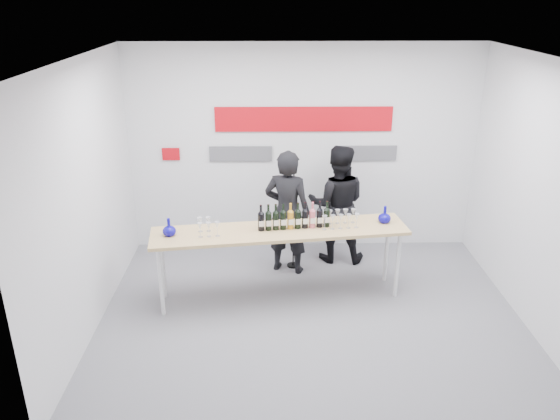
{
  "coord_description": "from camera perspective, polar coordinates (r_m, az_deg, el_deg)",
  "views": [
    {
      "loc": [
        -0.47,
        -5.6,
        3.65
      ],
      "look_at": [
        -0.36,
        0.55,
        1.15
      ],
      "focal_mm": 35.0,
      "sensor_mm": 36.0,
      "label": 1
    }
  ],
  "objects": [
    {
      "name": "back_wall",
      "position": [
        7.91,
        2.43,
        6.33
      ],
      "size": [
        5.0,
        0.04,
        3.0
      ],
      "primitive_type": "cube",
      "color": "silver",
      "rests_on": "ground"
    },
    {
      "name": "decanter_left",
      "position": [
        6.57,
        -11.52,
        -1.74
      ],
      "size": [
        0.16,
        0.16,
        0.21
      ],
      "primitive_type": null,
      "color": "#0C078C",
      "rests_on": "tasting_table"
    },
    {
      "name": "glasses_left",
      "position": [
        6.52,
        -7.65,
        -1.82
      ],
      "size": [
        0.28,
        0.24,
        0.18
      ],
      "color": "silver",
      "rests_on": "tasting_table"
    },
    {
      "name": "tasting_table",
      "position": [
        6.66,
        0.02,
        -2.61
      ],
      "size": [
        3.17,
        1.02,
        0.93
      ],
      "rotation": [
        0.0,
        0.0,
        0.13
      ],
      "color": "tan",
      "rests_on": "ground"
    },
    {
      "name": "wine_bottles",
      "position": [
        6.6,
        1.49,
        -0.62
      ],
      "size": [
        0.89,
        0.19,
        0.33
      ],
      "rotation": [
        0.0,
        0.0,
        0.13
      ],
      "color": "black",
      "rests_on": "tasting_table"
    },
    {
      "name": "glasses_right",
      "position": [
        6.73,
        6.19,
        -0.95
      ],
      "size": [
        0.48,
        0.27,
        0.18
      ],
      "color": "silver",
      "rests_on": "tasting_table"
    },
    {
      "name": "presenter_left",
      "position": [
        7.32,
        0.78,
        -0.26
      ],
      "size": [
        0.72,
        0.58,
        1.73
      ],
      "primitive_type": "imported",
      "rotation": [
        0.0,
        0.0,
        2.84
      ],
      "color": "black",
      "rests_on": "ground"
    },
    {
      "name": "decanter_right",
      "position": [
        6.92,
        10.89,
        -0.45
      ],
      "size": [
        0.16,
        0.16,
        0.21
      ],
      "primitive_type": null,
      "color": "#0C078C",
      "rests_on": "tasting_table"
    },
    {
      "name": "presenter_right",
      "position": [
        7.69,
        5.97,
        0.62
      ],
      "size": [
        0.89,
        0.73,
        1.7
      ],
      "primitive_type": "imported",
      "rotation": [
        0.0,
        0.0,
        3.03
      ],
      "color": "black",
      "rests_on": "ground"
    },
    {
      "name": "mic_stand",
      "position": [
        7.58,
        1.4,
        -2.84
      ],
      "size": [
        0.17,
        0.17,
        1.48
      ],
      "rotation": [
        0.0,
        0.0,
        0.31
      ],
      "color": "black",
      "rests_on": "ground"
    },
    {
      "name": "signage",
      "position": [
        7.8,
        2.06,
        8.44
      ],
      "size": [
        3.38,
        0.02,
        0.79
      ],
      "color": "#BC0811",
      "rests_on": "back_wall"
    },
    {
      "name": "ground",
      "position": [
        6.7,
        3.21,
        -10.93
      ],
      "size": [
        5.0,
        5.0,
        0.0
      ],
      "primitive_type": "plane",
      "color": "slate",
      "rests_on": "ground"
    }
  ]
}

